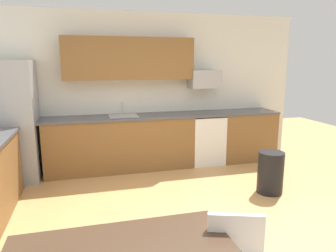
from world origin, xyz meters
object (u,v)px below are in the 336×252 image
object	(u,v)px
oven_range	(205,138)
trash_bin	(270,172)
microwave	(204,79)
refrigerator	(11,122)

from	to	relation	value
oven_range	trash_bin	xyz separation A→B (m)	(0.39, -1.56, -0.16)
oven_range	microwave	xyz separation A→B (m)	(0.00, 0.10, 1.08)
microwave	trash_bin	xyz separation A→B (m)	(0.39, -1.66, -1.24)
oven_range	trash_bin	bearing A→B (deg)	-76.04
refrigerator	microwave	size ratio (longest dim) A/B	3.47
refrigerator	trash_bin	size ratio (longest dim) A/B	3.12
refrigerator	microwave	bearing A→B (deg)	3.19
refrigerator	oven_range	world-z (taller)	refrigerator
refrigerator	oven_range	xyz separation A→B (m)	(3.23, 0.08, -0.48)
oven_range	refrigerator	bearing A→B (deg)	-178.58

